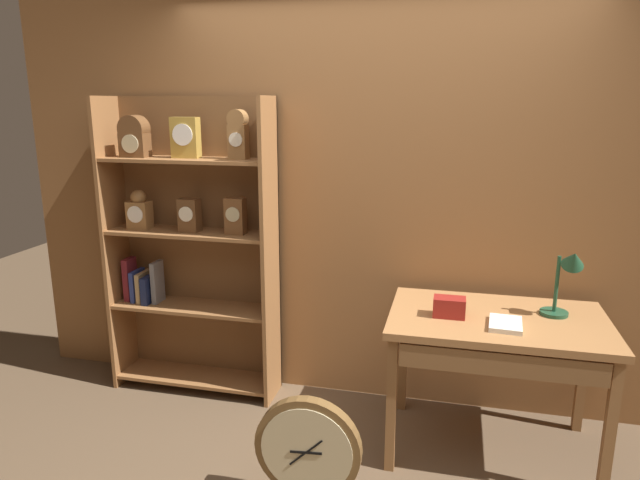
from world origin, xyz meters
TOP-DOWN VIEW (x-y plane):
  - back_wood_panel at (0.00, 1.32)m, footprint 4.80×0.05m
  - bookshelf at (-1.20, 1.14)m, footprint 1.11×0.30m
  - workbench at (0.74, 0.81)m, footprint 1.14×0.74m
  - desk_lamp at (1.07, 0.91)m, footprint 0.19×0.20m
  - toolbox_small at (0.48, 0.78)m, footprint 0.17×0.10m
  - open_repair_manual at (0.77, 0.71)m, footprint 0.18×0.23m
  - round_clock_large at (-0.13, 0.17)m, footprint 0.52×0.11m

SIDE VIEW (x-z plane):
  - round_clock_large at x=-0.13m, z-range 0.00..0.56m
  - workbench at x=0.74m, z-range 0.30..1.09m
  - open_repair_manual at x=0.77m, z-range 0.79..0.82m
  - toolbox_small at x=0.48m, z-range 0.79..0.90m
  - bookshelf at x=-1.20m, z-range 0.05..1.99m
  - desk_lamp at x=1.07m, z-range 0.83..1.22m
  - back_wood_panel at x=0.00m, z-range 0.00..2.60m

